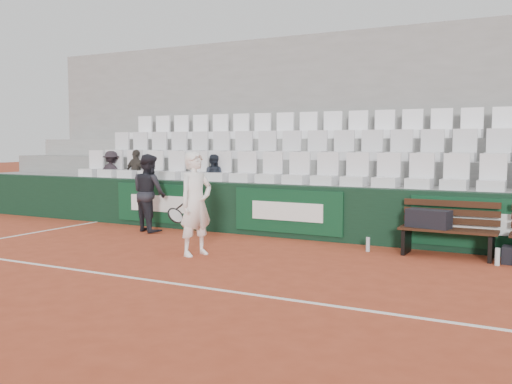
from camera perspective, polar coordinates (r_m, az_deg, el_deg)
name	(u,v)px	position (r m, az deg, el deg)	size (l,w,h in m)	color
ground	(177,284)	(7.48, -7.86, -9.13)	(80.00, 80.00, 0.00)	#AD4327
court_baseline	(177,284)	(7.47, -7.86, -9.10)	(18.00, 0.06, 0.01)	white
back_barrier	(304,212)	(10.80, 4.81, -2.03)	(18.00, 0.34, 1.00)	black
grandstand_tier_front	(313,209)	(11.41, 5.73, -1.66)	(18.00, 0.95, 1.00)	gray
grandstand_tier_mid	(330,194)	(12.27, 7.40, -0.16)	(18.00, 0.95, 1.45)	gray
grandstand_tier_back	(345,180)	(13.14, 8.85, 1.15)	(18.00, 0.95, 1.90)	#989896
grandstand_rear_wall	(354,126)	(13.71, 9.77, 6.52)	(18.00, 0.30, 4.40)	gray
seat_row_front	(310,168)	(11.18, 5.43, 2.39)	(11.90, 0.44, 0.63)	silver
seat_row_mid	(328,145)	(12.06, 7.17, 4.70)	(11.90, 0.44, 0.63)	silver
seat_row_back	(343,124)	(12.96, 8.68, 6.70)	(11.90, 0.44, 0.63)	white
bench_left	(448,243)	(9.59, 18.61, -4.83)	(1.50, 0.56, 0.45)	#371C10
sports_bag_left	(429,219)	(9.56, 16.87, -2.57)	(0.68, 0.29, 0.29)	black
water_bottle_near	(368,244)	(9.73, 11.13, -5.16)	(0.07, 0.07, 0.24)	#B0C0C7
water_bottle_far	(497,257)	(9.19, 22.99, -5.98)	(0.07, 0.07, 0.26)	silver
tennis_player	(196,204)	(9.18, -6.04, -1.18)	(0.78, 0.70, 1.67)	white
ball_kid	(149,193)	(11.80, -10.64, -0.07)	(0.77, 0.60, 1.59)	black
spectator_a	(111,154)	(13.97, -14.30, 3.67)	(0.69, 0.40, 1.06)	black
spectator_b	(136,154)	(13.48, -11.90, 3.76)	(0.65, 0.27, 1.10)	#36312B
spectator_c	(213,157)	(12.26, -4.34, 3.52)	(0.49, 0.38, 1.01)	#1E232D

